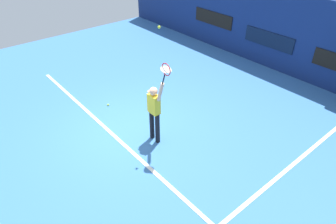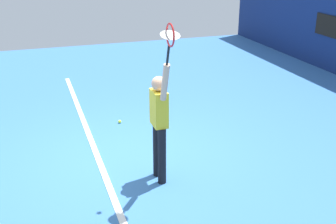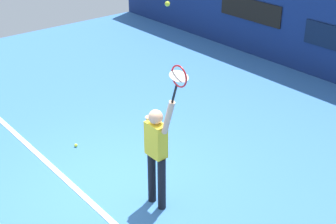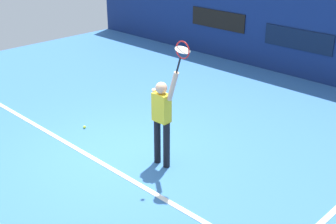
{
  "view_description": "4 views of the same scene",
  "coord_description": "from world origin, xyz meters",
  "views": [
    {
      "loc": [
        6.2,
        -3.66,
        5.44
      ],
      "look_at": [
        1.19,
        0.55,
        1.0
      ],
      "focal_mm": 32.04,
      "sensor_mm": 36.0,
      "label": 1
    },
    {
      "loc": [
        6.54,
        -1.44,
        3.49
      ],
      "look_at": [
        1.02,
        0.42,
        1.17
      ],
      "focal_mm": 45.62,
      "sensor_mm": 36.0,
      "label": 2
    },
    {
      "loc": [
        5.77,
        -3.48,
        4.8
      ],
      "look_at": [
        0.71,
        0.7,
        1.47
      ],
      "focal_mm": 50.93,
      "sensor_mm": 36.0,
      "label": 3
    },
    {
      "loc": [
        6.3,
        -4.99,
        4.41
      ],
      "look_at": [
        1.05,
        0.32,
        1.15
      ],
      "focal_mm": 47.86,
      "sensor_mm": 36.0,
      "label": 4
    }
  ],
  "objects": [
    {
      "name": "ground_plane",
      "position": [
        0.0,
        0.0,
        0.0
      ],
      "size": [
        18.0,
        18.0,
        0.0
      ],
      "primitive_type": "plane",
      "color": "#3870B2"
    },
    {
      "name": "tennis_racket",
      "position": [
        1.39,
        0.32,
        2.35
      ],
      "size": [
        0.39,
        0.27,
        0.63
      ],
      "color": "black"
    },
    {
      "name": "tennis_player",
      "position": [
        0.89,
        0.32,
        1.01
      ],
      "size": [
        0.66,
        0.31,
        1.98
      ],
      "color": "black",
      "rests_on": "ground_plane"
    },
    {
      "name": "court_baseline",
      "position": [
        0.0,
        -0.49,
        0.01
      ],
      "size": [
        10.0,
        0.1,
        0.01
      ],
      "primitive_type": "cube",
      "color": "white",
      "rests_on": "ground_plane"
    },
    {
      "name": "spare_ball",
      "position": [
        -1.51,
        0.21,
        0.03
      ],
      "size": [
        0.07,
        0.07,
        0.07
      ],
      "primitive_type": "sphere",
      "color": "#CCE033",
      "rests_on": "ground_plane"
    }
  ]
}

